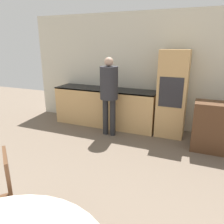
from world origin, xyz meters
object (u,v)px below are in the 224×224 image
object	(u,v)px
oven_unit	(172,94)
sideboard	(223,128)
chair_far_left	(1,200)
person_standing	(109,89)

from	to	relation	value
oven_unit	sideboard	bearing A→B (deg)	-26.70
sideboard	chair_far_left	distance (m)	3.61
oven_unit	person_standing	xyz separation A→B (m)	(-1.22, -0.54, 0.12)
sideboard	chair_far_left	xyz separation A→B (m)	(-2.01, -2.99, 0.09)
sideboard	chair_far_left	bearing A→B (deg)	-123.94
oven_unit	sideboard	size ratio (longest dim) A/B	1.77
oven_unit	chair_far_left	size ratio (longest dim) A/B	1.83
oven_unit	sideboard	xyz separation A→B (m)	(0.98, -0.49, -0.45)
chair_far_left	person_standing	world-z (taller)	person_standing
chair_far_left	person_standing	bearing A→B (deg)	133.42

